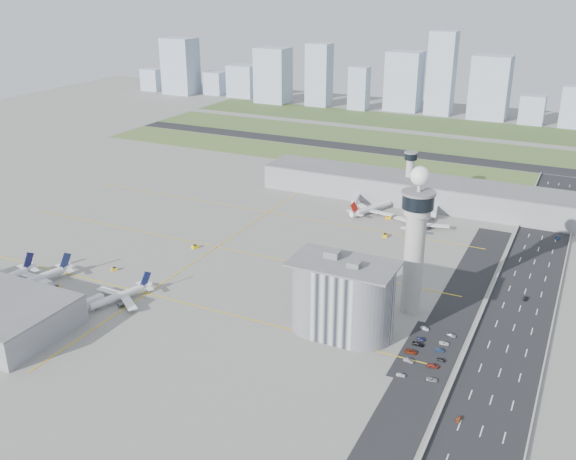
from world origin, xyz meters
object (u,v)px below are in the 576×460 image
at_px(car_lot_9, 440,350).
at_px(jet_bridge_far_0, 357,198).
at_px(tug_3, 195,246).
at_px(tug_1, 57,287).
at_px(car_lot_4, 421,339).
at_px(car_lot_0, 401,375).
at_px(jet_bridge_near_2, 76,312).
at_px(tug_0, 16,280).
at_px(airplane_far_b, 422,217).
at_px(tug_2, 114,269).
at_px(car_lot_3, 418,344).
at_px(car_lot_10, 444,343).
at_px(car_hw_2, 557,238).
at_px(admin_building, 342,298).
at_px(airplane_near_c, 116,293).
at_px(car_lot_7, 433,366).
at_px(jet_bridge_near_1, 24,297).
at_px(airplane_far_a, 373,204).
at_px(car_lot_1, 409,360).
at_px(car_lot_11, 451,335).
at_px(secondary_tower, 410,172).
at_px(car_hw_1, 525,298).
at_px(car_hw_0, 459,419).
at_px(tug_5, 385,235).
at_px(car_hw_4, 540,202).
at_px(control_tower, 415,235).
at_px(car_lot_6, 432,380).
at_px(car_lot_5, 425,328).
at_px(car_lot_2, 411,352).
at_px(airplane_near_b, 32,276).
at_px(jet_bridge_far_1, 435,209).

bearing_deg(car_lot_9, jet_bridge_far_0, 28.29).
height_order(tug_3, car_lot_9, tug_3).
relative_size(tug_1, car_lot_4, 0.97).
bearing_deg(car_lot_0, jet_bridge_far_0, 17.48).
xyz_separation_m(jet_bridge_near_2, tug_0, (-50.07, 13.41, -1.96)).
distance_m(tug_0, car_lot_9, 197.01).
bearing_deg(tug_1, airplane_far_b, -162.24).
xyz_separation_m(jet_bridge_near_2, tug_2, (-16.81, 44.06, -1.99)).
relative_size(car_lot_3, car_lot_4, 1.33).
bearing_deg(tug_1, car_lot_0, 149.20).
xyz_separation_m(car_lot_9, car_lot_10, (0.21, 5.67, -0.02)).
relative_size(jet_bridge_near_2, car_hw_2, 3.34).
distance_m(admin_building, airplane_near_c, 101.12).
height_order(tug_0, car_lot_7, tug_0).
distance_m(tug_3, car_lot_10, 146.51).
height_order(airplane_near_c, car_lot_3, airplane_near_c).
height_order(jet_bridge_near_2, jet_bridge_far_0, same).
xyz_separation_m(jet_bridge_near_1, jet_bridge_far_0, (85.00, 193.00, 0.00)).
distance_m(airplane_far_a, tug_2, 160.43).
distance_m(airplane_near_c, car_lot_1, 129.93).
bearing_deg(car_lot_11, secondary_tower, 27.76).
bearing_deg(car_lot_10, admin_building, 93.95).
bearing_deg(car_hw_1, car_hw_0, -93.89).
relative_size(tug_5, car_hw_0, 1.01).
height_order(tug_0, car_hw_4, tug_0).
distance_m(secondary_tower, jet_bridge_near_2, 227.30).
relative_size(tug_5, car_hw_4, 1.05).
relative_size(control_tower, car_lot_1, 16.59).
bearing_deg(tug_1, car_lot_6, 149.82).
xyz_separation_m(tug_1, tug_3, (30.60, 68.33, -0.01)).
xyz_separation_m(jet_bridge_near_2, car_lot_5, (135.23, 55.22, -2.26)).
bearing_deg(airplane_far_b, car_lot_6, -160.27).
bearing_deg(tug_1, car_hw_0, 144.22).
distance_m(airplane_near_c, car_lot_6, 140.47).
distance_m(car_lot_9, car_hw_4, 200.86).
xyz_separation_m(car_lot_0, car_lot_10, (9.05, 28.31, -0.05)).
distance_m(admin_building, car_lot_7, 43.69).
bearing_deg(tug_5, car_lot_2, 97.17).
bearing_deg(car_lot_7, tug_5, 16.74).
relative_size(admin_building, airplane_near_b, 1.07).
height_order(jet_bridge_far_1, tug_0, jet_bridge_far_1).
distance_m(control_tower, car_lot_11, 43.01).
height_order(airplane_near_b, jet_bridge_near_1, airplane_near_b).
relative_size(tug_5, car_hw_1, 0.88).
bearing_deg(airplane_near_b, car_lot_9, 113.98).
relative_size(airplane_near_b, car_hw_4, 11.98).
distance_m(airplane_far_a, jet_bridge_far_0, 21.27).
distance_m(airplane_near_c, car_hw_4, 271.73).
xyz_separation_m(car_lot_4, car_lot_7, (8.95, -16.72, 0.07)).
bearing_deg(car_lot_4, jet_bridge_near_2, 114.98).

